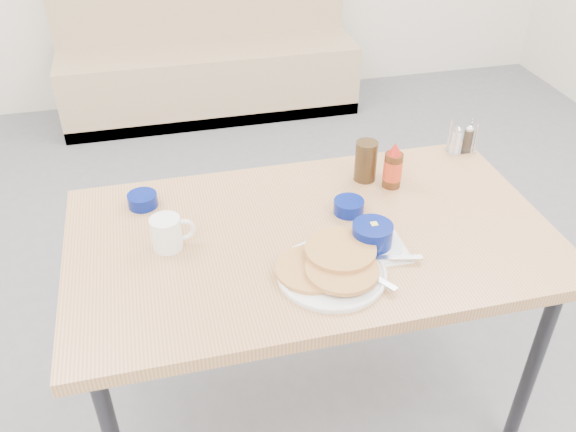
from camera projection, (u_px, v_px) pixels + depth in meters
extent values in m
cube|color=tan|center=(210.00, 80.00, 4.03)|extent=(1.90, 0.55, 0.45)
cube|color=#2D2D33|center=(212.00, 106.00, 4.14)|extent=(1.90, 0.55, 0.08)
cube|color=tan|center=(312.00, 238.00, 1.78)|extent=(1.40, 0.80, 0.04)
cylinder|color=#2D2D33|center=(532.00, 369.00, 1.87)|extent=(0.04, 0.04, 0.72)
cylinder|color=#2D2D33|center=(115.00, 296.00, 2.13)|extent=(0.04, 0.04, 0.72)
cylinder|color=#2D2D33|center=(441.00, 244.00, 2.37)|extent=(0.04, 0.04, 0.72)
cylinder|color=white|center=(332.00, 273.00, 1.61)|extent=(0.29, 0.29, 0.01)
cylinder|color=tan|center=(311.00, 269.00, 1.60)|extent=(0.19, 0.19, 0.01)
cylinder|color=tan|center=(342.00, 270.00, 1.58)|extent=(0.19, 0.19, 0.01)
cylinder|color=tan|center=(341.00, 249.00, 1.63)|extent=(0.19, 0.19, 0.01)
cube|color=silver|center=(376.00, 278.00, 1.58)|extent=(0.08, 0.12, 0.01)
cylinder|color=white|center=(166.00, 233.00, 1.69)|extent=(0.08, 0.08, 0.10)
cylinder|color=black|center=(165.00, 221.00, 1.66)|extent=(0.07, 0.07, 0.00)
torus|color=white|center=(183.00, 230.00, 1.70)|extent=(0.07, 0.02, 0.07)
cube|color=white|center=(371.00, 247.00, 1.71)|extent=(0.19, 0.19, 0.00)
cylinder|color=white|center=(371.00, 245.00, 1.71)|extent=(0.18, 0.18, 0.01)
cylinder|color=#041364|center=(372.00, 234.00, 1.69)|extent=(0.11, 0.11, 0.06)
cylinder|color=white|center=(373.00, 227.00, 1.67)|extent=(0.10, 0.10, 0.01)
cube|color=#F4DB60|center=(374.00, 225.00, 1.67)|extent=(0.02, 0.02, 0.01)
cube|color=silver|center=(384.00, 258.00, 1.65)|extent=(0.21, 0.06, 0.01)
cylinder|color=#041364|center=(143.00, 200.00, 1.87)|extent=(0.09, 0.09, 0.04)
cylinder|color=#041364|center=(349.00, 206.00, 1.84)|extent=(0.09, 0.09, 0.04)
cylinder|color=#342310|center=(366.00, 161.00, 1.97)|extent=(0.10, 0.10, 0.14)
cube|color=silver|center=(460.00, 151.00, 2.16)|extent=(0.10, 0.06, 0.00)
cylinder|color=silver|center=(455.00, 140.00, 2.10)|extent=(0.01, 0.01, 0.11)
cylinder|color=silver|center=(476.00, 138.00, 2.12)|extent=(0.01, 0.01, 0.11)
cylinder|color=silver|center=(449.00, 135.00, 2.13)|extent=(0.01, 0.01, 0.11)
cylinder|color=silver|center=(471.00, 132.00, 2.15)|extent=(0.01, 0.01, 0.11)
cylinder|color=silver|center=(456.00, 141.00, 2.13)|extent=(0.03, 0.03, 0.08)
cylinder|color=#3F3326|center=(468.00, 140.00, 2.14)|extent=(0.03, 0.03, 0.08)
cylinder|color=#47230F|center=(393.00, 170.00, 1.94)|extent=(0.06, 0.06, 0.12)
cylinder|color=#E45B1A|center=(393.00, 170.00, 1.94)|extent=(0.06, 0.06, 0.07)
cone|color=red|center=(395.00, 148.00, 1.90)|extent=(0.04, 0.04, 0.04)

